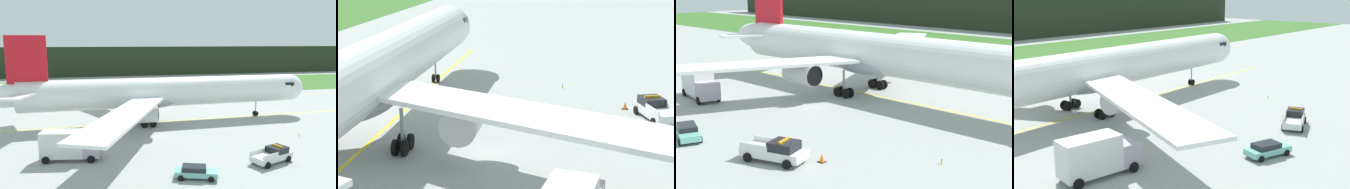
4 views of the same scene
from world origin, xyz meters
The scene contains 6 objects.
ground centered at (0.00, 0.00, 0.00)m, with size 320.00×320.00×0.00m, color #9EA19F.
taxiway_centerline_main centered at (2.55, 8.94, 0.00)m, with size 76.13×0.30×0.01m, color yellow.
airliner centered at (1.74, 8.92, 5.16)m, with size 56.96×53.52×14.97m.
ops_pickup_truck centered at (10.76, -13.41, 0.90)m, with size 5.68×3.73×1.94m.
apron_cone centered at (13.39, -10.95, 0.34)m, with size 0.56×0.56×0.71m.
taxiway_edge_light_east centered at (20.34, -4.65, 0.23)m, with size 0.12×0.12×0.42m.
Camera 2 is at (-37.89, -8.40, 14.89)m, focal length 60.09 mm.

